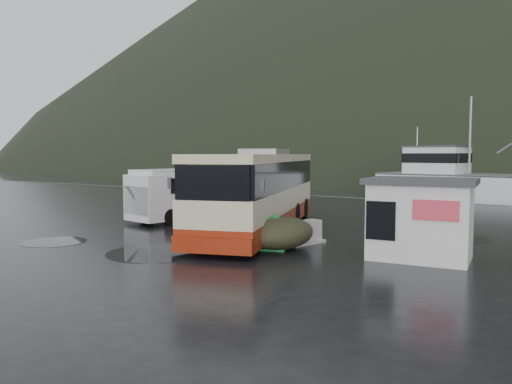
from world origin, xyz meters
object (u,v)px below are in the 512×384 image
Objects in this scene: waste_bin_left at (249,237)px; waste_bin_right at (274,249)px; white_van at (188,220)px; ticket_kiosk at (419,259)px; jersey_barrier_a at (303,243)px; dome_tent at (280,249)px; coach_bus at (260,231)px; jersey_barrier_c at (408,254)px; fishing_trawler at (503,197)px.

waste_bin_left reaches higher than waste_bin_right.
ticket_kiosk is (12.99, -3.46, 0.00)m from white_van.
jersey_barrier_a is at bearing -3.73° from waste_bin_left.
waste_bin_right reaches higher than dome_tent.
coach_bus is 3.85× the size of ticket_kiosk.
waste_bin_right is at bearing -19.28° from white_van.
jersey_barrier_a is 4.06m from jersey_barrier_c.
white_van is (-5.22, 1.15, 0.00)m from coach_bus.
waste_bin_left is 0.06× the size of fishing_trawler.
white_van is at bearing 151.39° from dome_tent.
fishing_trawler is at bearing 85.72° from ticket_kiosk.
waste_bin_right is (2.27, -1.76, 0.00)m from waste_bin_left.
ticket_kiosk is at bearing -47.44° from jersey_barrier_c.
waste_bin_left is 2.91m from dome_tent.
waste_bin_left reaches higher than dome_tent.
fishing_trawler is (7.28, 26.21, 0.00)m from coach_bus.
ticket_kiosk is (4.81, 1.00, 0.00)m from dome_tent.
waste_bin_right is 5.09m from ticket_kiosk.
jersey_barrier_c is at bearing 20.57° from dome_tent.
jersey_barrier_c is at bearing -2.40° from white_van.
jersey_barrier_c is at bearing -81.89° from fishing_trawler.
coach_bus reaches higher than waste_bin_left.
waste_bin_left is at bearing -95.36° from fishing_trawler.
jersey_barrier_a is (-4.60, 0.44, 0.00)m from ticket_kiosk.
ticket_kiosk reaches higher than jersey_barrier_c.
dome_tent is at bearing -98.17° from jersey_barrier_a.
fishing_trawler reaches higher than dome_tent.
waste_bin_left is 2.64m from jersey_barrier_a.
fishing_trawler is (-0.49, 28.52, 0.00)m from ticket_kiosk.
fishing_trawler is (6.75, 27.91, 0.00)m from waste_bin_left.
jersey_barrier_c is 27.92m from fishing_trawler.
fishing_trawler reaches higher than waste_bin_right.
white_van is 3.72× the size of jersey_barrier_a.
coach_bus is 8.95× the size of waste_bin_left.
dome_tent is 4.91m from ticket_kiosk.
coach_bus is 4.45m from dome_tent.
jersey_barrier_a reaches higher than jersey_barrier_c.
waste_bin_right is 0.74× the size of jersey_barrier_a.
white_van is 9.25m from waste_bin_right.
waste_bin_left reaches higher than jersey_barrier_c.
ticket_kiosk is at bearing -5.46° from jersey_barrier_a.
jersey_barrier_c is (4.26, 1.60, 0.00)m from dome_tent.
dome_tent is 0.88× the size of ticket_kiosk.
waste_bin_right is 1.63m from jersey_barrier_a.
white_van is 28.01m from fishing_trawler.
white_van is at bearing 153.69° from waste_bin_left.
jersey_barrier_a is at bearing 77.07° from waste_bin_right.
waste_bin_left is 7.26m from ticket_kiosk.
white_van reaches higher than waste_bin_right.
coach_bus is at bearing -1.84° from white_van.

